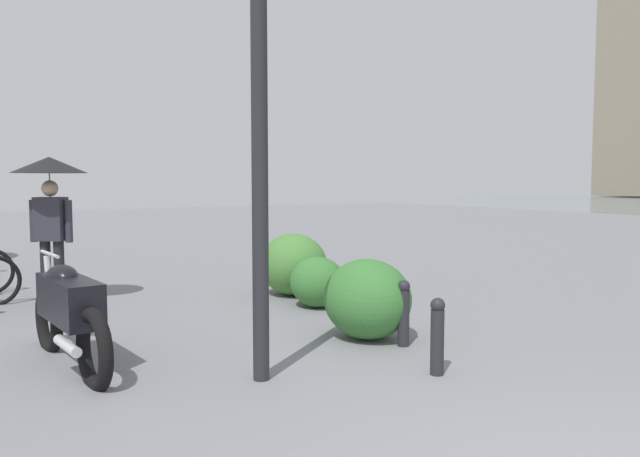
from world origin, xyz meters
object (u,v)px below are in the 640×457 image
(motorcycle, at_px, (68,312))
(bollard_mid, at_px, (404,312))
(lamppost, at_px, (259,38))
(bollard_near, at_px, (437,335))
(pedestrian, at_px, (50,188))

(motorcycle, bearing_deg, bollard_mid, -109.08)
(lamppost, height_order, bollard_mid, lamppost)
(lamppost, relative_size, bollard_near, 6.37)
(lamppost, height_order, bollard_near, lamppost)
(lamppost, bearing_deg, pedestrian, 13.15)
(lamppost, xyz_separation_m, motorcycle, (1.29, 1.34, -2.38))
(bollard_near, relative_size, bollard_mid, 1.00)
(motorcycle, bearing_deg, bollard_near, -125.77)
(bollard_near, bearing_deg, pedestrian, 25.28)
(lamppost, distance_m, pedestrian, 4.77)
(motorcycle, distance_m, bollard_near, 3.37)
(lamppost, height_order, pedestrian, lamppost)
(pedestrian, height_order, bollard_near, pedestrian)
(bollard_mid, bearing_deg, bollard_near, 159.10)
(lamppost, relative_size, pedestrian, 2.15)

